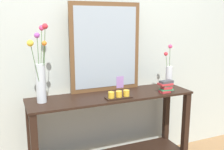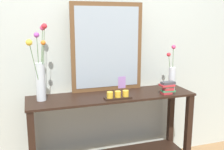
% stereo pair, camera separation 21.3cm
% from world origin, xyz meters
% --- Properties ---
extents(wall_back, '(6.40, 0.08, 2.70)m').
position_xyz_m(wall_back, '(0.00, 0.33, 1.35)').
color(wall_back, beige).
rests_on(wall_back, ground).
extents(console_table, '(1.55, 0.41, 0.85)m').
position_xyz_m(console_table, '(0.00, 0.00, 0.51)').
color(console_table, black).
rests_on(console_table, ground).
extents(mirror_leaning, '(0.71, 0.03, 0.85)m').
position_xyz_m(mirror_leaning, '(0.01, 0.18, 1.27)').
color(mirror_leaning, brown).
rests_on(mirror_leaning, console_table).
extents(tall_vase_left, '(0.18, 0.25, 0.66)m').
position_xyz_m(tall_vase_left, '(-0.63, 0.03, 1.09)').
color(tall_vase_left, silver).
rests_on(tall_vase_left, console_table).
extents(vase_right, '(0.10, 0.07, 0.45)m').
position_xyz_m(vase_right, '(0.62, -0.01, 0.99)').
color(vase_right, silver).
rests_on(vase_right, console_table).
extents(candle_tray, '(0.24, 0.09, 0.07)m').
position_xyz_m(candle_tray, '(0.02, -0.12, 0.87)').
color(candle_tray, black).
rests_on(candle_tray, console_table).
extents(picture_frame_small, '(0.10, 0.01, 0.14)m').
position_xyz_m(picture_frame_small, '(0.16, 0.17, 0.92)').
color(picture_frame_small, brown).
rests_on(picture_frame_small, console_table).
extents(book_stack, '(0.15, 0.10, 0.12)m').
position_xyz_m(book_stack, '(0.51, -0.12, 0.91)').
color(book_stack, '#C63338').
rests_on(book_stack, console_table).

